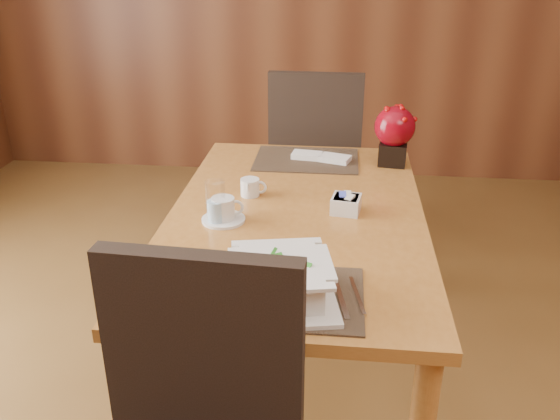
# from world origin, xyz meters

# --- Properties ---
(dining_table) EXTENTS (0.90, 1.50, 0.75)m
(dining_table) POSITION_xyz_m (0.00, 0.60, 0.65)
(dining_table) COLOR #A96D2F
(dining_table) RESTS_ON ground
(placemat_near) EXTENTS (0.45, 0.33, 0.01)m
(placemat_near) POSITION_xyz_m (0.00, 0.05, 0.75)
(placemat_near) COLOR black
(placemat_near) RESTS_ON dining_table
(placemat_far) EXTENTS (0.45, 0.33, 0.01)m
(placemat_far) POSITION_xyz_m (0.00, 1.15, 0.75)
(placemat_far) COLOR black
(placemat_far) RESTS_ON dining_table
(soup_setting) EXTENTS (0.34, 0.34, 0.12)m
(soup_setting) POSITION_xyz_m (0.00, 0.03, 0.81)
(soup_setting) COLOR silver
(soup_setting) RESTS_ON dining_table
(coffee_cup) EXTENTS (0.15, 0.15, 0.08)m
(coffee_cup) POSITION_xyz_m (-0.24, 0.50, 0.79)
(coffee_cup) COLOR silver
(coffee_cup) RESTS_ON dining_table
(water_glass) EXTENTS (0.08, 0.08, 0.15)m
(water_glass) POSITION_xyz_m (-0.26, 0.48, 0.83)
(water_glass) COLOR silver
(water_glass) RESTS_ON dining_table
(creamer_jug) EXTENTS (0.10, 0.10, 0.07)m
(creamer_jug) POSITION_xyz_m (-0.19, 0.73, 0.78)
(creamer_jug) COLOR silver
(creamer_jug) RESTS_ON dining_table
(sugar_caddy) EXTENTS (0.11, 0.11, 0.06)m
(sugar_caddy) POSITION_xyz_m (0.17, 0.62, 0.78)
(sugar_caddy) COLOR silver
(sugar_caddy) RESTS_ON dining_table
(berry_decor) EXTENTS (0.17, 0.17, 0.25)m
(berry_decor) POSITION_xyz_m (0.37, 1.14, 0.89)
(berry_decor) COLOR black
(berry_decor) RESTS_ON dining_table
(napkins_far) EXTENTS (0.27, 0.15, 0.02)m
(napkins_far) POSITION_xyz_m (0.07, 1.15, 0.77)
(napkins_far) COLOR silver
(napkins_far) RESTS_ON dining_table
(bread_plate) EXTENTS (0.18, 0.18, 0.01)m
(bread_plate) POSITION_xyz_m (-0.37, -0.04, 0.76)
(bread_plate) COLOR silver
(bread_plate) RESTS_ON dining_table
(far_chair) EXTENTS (0.50, 0.50, 1.05)m
(far_chair) POSITION_xyz_m (0.02, 1.69, 0.59)
(far_chair) COLOR black
(far_chair) RESTS_ON ground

